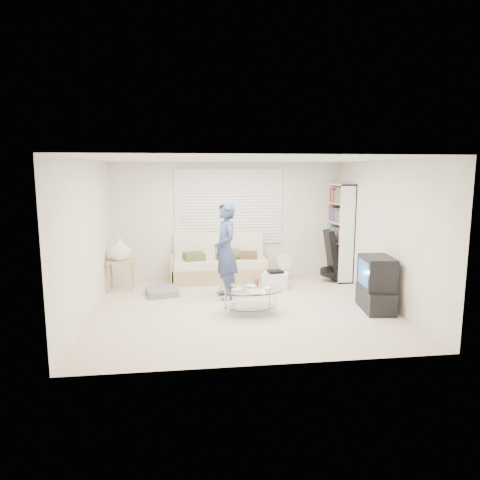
{
  "coord_description": "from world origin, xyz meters",
  "views": [
    {
      "loc": [
        -0.94,
        -7.01,
        2.31
      ],
      "look_at": [
        -0.0,
        0.3,
        1.12
      ],
      "focal_mm": 32.0,
      "sensor_mm": 36.0,
      "label": 1
    }
  ],
  "objects": [
    {
      "name": "bookshelf",
      "position": [
        2.32,
        1.68,
        1.03
      ],
      "size": [
        0.32,
        0.86,
        2.05
      ],
      "color": "white",
      "rests_on": "ground"
    },
    {
      "name": "floor_fan",
      "position": [
        1.12,
        1.68,
        0.34
      ],
      "size": [
        0.36,
        0.24,
        0.59
      ],
      "color": "white",
      "rests_on": "ground"
    },
    {
      "name": "room_shell",
      "position": [
        0.0,
        0.48,
        1.63
      ],
      "size": [
        5.02,
        4.52,
        2.51
      ],
      "color": "beige",
      "rests_on": "ground"
    },
    {
      "name": "storage_bin",
      "position": [
        0.82,
        1.13,
        0.16
      ],
      "size": [
        0.6,
        0.5,
        0.36
      ],
      "color": "white",
      "rests_on": "ground"
    },
    {
      "name": "grey_floor_pillow",
      "position": [
        -1.41,
        0.92,
        0.06
      ],
      "size": [
        0.66,
        0.66,
        0.13
      ],
      "primitive_type": "cube",
      "rotation": [
        0.0,
        0.0,
        0.21
      ],
      "color": "gray",
      "rests_on": "ground"
    },
    {
      "name": "coffee_table",
      "position": [
        0.08,
        -0.34,
        0.33
      ],
      "size": [
        1.11,
        0.72,
        0.53
      ],
      "color": "silver",
      "rests_on": "ground"
    },
    {
      "name": "side_table",
      "position": [
        -2.22,
        1.39,
        0.77
      ],
      "size": [
        0.53,
        0.42,
        1.04
      ],
      "color": "tan",
      "rests_on": "ground"
    },
    {
      "name": "ground",
      "position": [
        0.0,
        0.0,
        0.0
      ],
      "size": [
        5.0,
        5.0,
        0.0
      ],
      "primitive_type": "plane",
      "color": "#C4B498",
      "rests_on": "ground"
    },
    {
      "name": "guitar_case",
      "position": [
        2.09,
        1.49,
        0.48
      ],
      "size": [
        0.39,
        0.4,
        1.08
      ],
      "color": "black",
      "rests_on": "ground"
    },
    {
      "name": "standing_person",
      "position": [
        -0.23,
        0.58,
        0.89
      ],
      "size": [
        0.54,
        0.72,
        1.78
      ],
      "primitive_type": "imported",
      "rotation": [
        0.0,
        0.0,
        -1.38
      ],
      "color": "navy",
      "rests_on": "ground"
    },
    {
      "name": "tv_unit",
      "position": [
        2.2,
        -0.43,
        0.44
      ],
      "size": [
        0.55,
        0.89,
        0.91
      ],
      "color": "black",
      "rests_on": "ground"
    },
    {
      "name": "futon_sofa",
      "position": [
        -0.23,
        1.87,
        0.33
      ],
      "size": [
        2.07,
        0.84,
        1.01
      ],
      "color": "tan",
      "rests_on": "ground"
    },
    {
      "name": "window_blinds",
      "position": [
        0.0,
        2.2,
        1.55
      ],
      "size": [
        2.32,
        0.08,
        1.62
      ],
      "color": "silver",
      "rests_on": "ground"
    }
  ]
}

